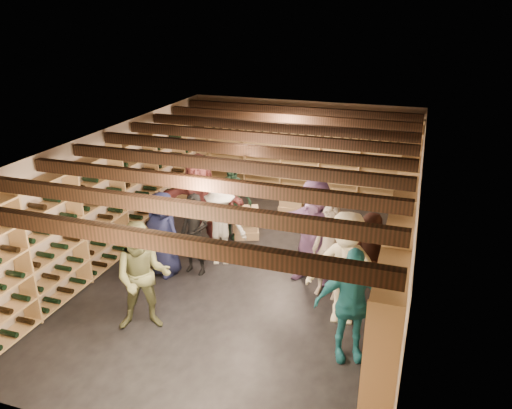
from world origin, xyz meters
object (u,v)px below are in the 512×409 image
at_px(crate_loose, 322,239).
at_px(person_6, 163,234).
at_px(person_1, 195,235).
at_px(person_4, 350,304).
at_px(person_2, 143,277).
at_px(person_8, 371,262).
at_px(crate_stack_right, 291,209).
at_px(person_3, 345,269).
at_px(crate_stack_left, 245,223).
at_px(person_9, 220,226).
at_px(person_11, 314,231).
at_px(person_5, 199,202).
at_px(person_10, 232,200).
at_px(person_7, 330,252).

bearing_deg(crate_loose, person_6, -139.10).
distance_m(person_1, person_4, 3.28).
distance_m(person_2, person_6, 1.61).
bearing_deg(person_4, person_1, 132.91).
bearing_deg(person_8, person_1, 178.45).
xyz_separation_m(crate_stack_right, crate_loose, (0.91, -0.95, -0.17)).
bearing_deg(person_3, person_6, 169.21).
distance_m(person_2, person_8, 3.45).
height_order(crate_stack_right, person_6, person_6).
height_order(crate_stack_left, person_9, person_9).
relative_size(crate_stack_left, person_2, 0.40).
bearing_deg(person_8, person_6, -177.84).
xyz_separation_m(person_8, person_11, (-1.03, 0.54, 0.14)).
xyz_separation_m(person_1, person_2, (-0.00, -1.74, 0.10)).
xyz_separation_m(person_4, person_11, (-0.90, 1.86, 0.11)).
xyz_separation_m(person_3, person_5, (-3.08, 1.62, 0.06)).
height_order(crate_stack_left, crate_stack_right, crate_stack_left).
relative_size(crate_stack_left, person_4, 0.41).
bearing_deg(person_11, person_1, -159.44).
height_order(crate_stack_right, person_8, person_8).
distance_m(crate_stack_right, person_10, 1.63).
xyz_separation_m(crate_loose, person_3, (0.82, -2.55, 0.80)).
height_order(person_7, person_9, person_7).
relative_size(crate_stack_right, person_10, 0.32).
height_order(person_4, person_5, person_5).
bearing_deg(person_9, person_7, -32.24).
xyz_separation_m(person_1, person_3, (2.74, -0.66, 0.15)).
xyz_separation_m(person_10, person_11, (1.97, -1.22, 0.13)).
height_order(person_1, person_4, person_4).
height_order(person_1, person_8, person_8).
height_order(person_3, person_8, person_3).
relative_size(person_7, person_11, 0.86).
bearing_deg(crate_loose, person_2, -117.81).
xyz_separation_m(crate_loose, person_2, (-1.91, -3.62, 0.76)).
bearing_deg(person_8, person_7, 170.75).
distance_m(person_5, person_9, 0.83).
bearing_deg(person_2, crate_stack_right, 53.40).
relative_size(crate_stack_right, person_5, 0.27).
height_order(crate_stack_right, person_5, person_5).
relative_size(person_4, person_11, 0.88).
xyz_separation_m(person_1, person_7, (2.38, -0.02, 0.07)).
height_order(crate_loose, person_4, person_4).
distance_m(crate_loose, person_3, 2.79).
relative_size(person_9, person_11, 0.80).
distance_m(crate_stack_left, person_9, 1.23).
distance_m(person_4, person_6, 3.66).
bearing_deg(person_7, person_10, 156.48).
bearing_deg(crate_stack_right, person_1, -109.43).
bearing_deg(crate_stack_right, person_10, -127.67).
height_order(person_6, person_11, person_11).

